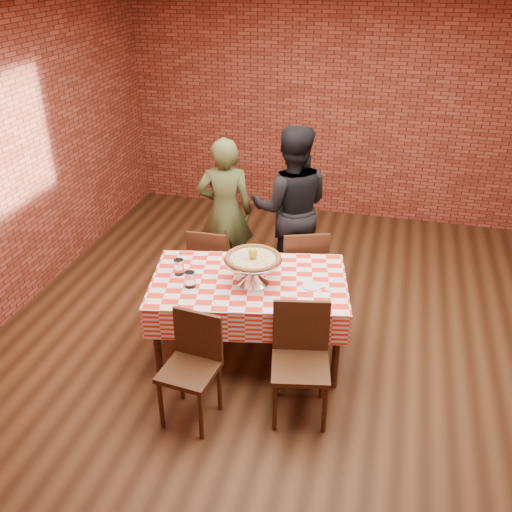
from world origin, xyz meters
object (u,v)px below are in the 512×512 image
(chair_near_left, at_px, (189,373))
(chair_far_left, at_px, (213,265))
(diner_olive, at_px, (225,212))
(diner_black, at_px, (291,208))
(table, at_px, (249,318))
(pizza, at_px, (253,259))
(condiment_caddy, at_px, (258,253))
(water_glass_right, at_px, (179,267))
(pizza_stand, at_px, (253,271))
(water_glass_left, at_px, (190,279))
(chair_near_right, at_px, (300,367))
(chair_far_right, at_px, (302,268))

(chair_near_left, relative_size, chair_far_left, 1.00)
(diner_olive, bearing_deg, diner_black, 175.45)
(table, xyz_separation_m, pizza, (0.04, -0.02, 0.60))
(chair_near_left, bearing_deg, condiment_caddy, 86.77)
(water_glass_right, xyz_separation_m, condiment_caddy, (0.58, 0.39, 0.01))
(pizza_stand, distance_m, water_glass_left, 0.51)
(pizza, relative_size, water_glass_left, 3.41)
(water_glass_left, distance_m, diner_olive, 1.43)
(chair_near_left, bearing_deg, diner_olive, 106.32)
(water_glass_left, xyz_separation_m, water_glass_right, (-0.16, 0.17, 0.00))
(water_glass_right, distance_m, diner_olive, 1.25)
(chair_near_right, bearing_deg, pizza, 119.63)
(water_glass_left, height_order, chair_far_left, water_glass_left)
(table, height_order, water_glass_right, water_glass_right)
(water_glass_left, relative_size, chair_near_left, 0.15)
(chair_far_left, distance_m, diner_olive, 0.61)
(condiment_caddy, relative_size, chair_far_right, 0.17)
(water_glass_right, xyz_separation_m, diner_olive, (0.02, 1.25, -0.04))
(diner_black, bearing_deg, table, 74.71)
(water_glass_left, bearing_deg, pizza_stand, 22.12)
(water_glass_left, bearing_deg, pizza, 22.12)
(pizza, distance_m, diner_olive, 1.39)
(pizza, bearing_deg, table, 149.59)
(diner_black, bearing_deg, pizza_stand, 76.52)
(pizza, xyz_separation_m, water_glass_left, (-0.47, -0.19, -0.15))
(pizza, height_order, chair_near_right, pizza)
(water_glass_left, distance_m, chair_far_right, 1.34)
(water_glass_left, height_order, chair_near_left, water_glass_left)
(water_glass_left, bearing_deg, condiment_caddy, 52.90)
(chair_near_left, xyz_separation_m, diner_olive, (-0.35, 2.07, 0.35))
(table, relative_size, chair_near_right, 1.76)
(chair_near_right, relative_size, diner_olive, 0.58)
(pizza_stand, height_order, diner_olive, diner_olive)
(condiment_caddy, distance_m, chair_near_right, 1.18)
(pizza_stand, height_order, condiment_caddy, pizza_stand)
(pizza, distance_m, chair_near_right, 0.95)
(water_glass_right, relative_size, diner_olive, 0.09)
(water_glass_right, xyz_separation_m, chair_far_right, (0.89, 0.89, -0.37))
(pizza_stand, relative_size, chair_far_right, 0.53)
(pizza_stand, height_order, pizza, pizza)
(chair_near_left, height_order, diner_olive, diner_olive)
(table, xyz_separation_m, condiment_caddy, (-0.01, 0.34, 0.46))
(water_glass_left, relative_size, diner_black, 0.08)
(chair_near_left, xyz_separation_m, chair_near_right, (0.78, 0.25, 0.02))
(pizza, relative_size, diner_olive, 0.29)
(pizza_stand, bearing_deg, water_glass_right, -177.93)
(table, bearing_deg, pizza_stand, -30.41)
(table, relative_size, water_glass_right, 11.92)
(pizza, bearing_deg, diner_olive, 116.64)
(chair_near_right, height_order, chair_far_right, chair_near_right)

